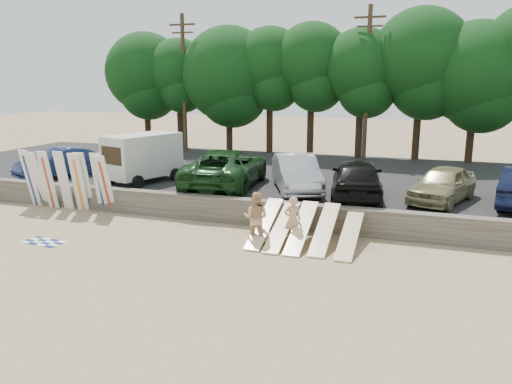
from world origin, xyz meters
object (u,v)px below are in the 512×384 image
Objects in this scene: car_2 at (296,173)px; beachgoer_a at (293,220)px; car_0 at (60,163)px; box_trailer at (143,155)px; car_1 at (226,168)px; car_3 at (357,179)px; car_4 at (443,184)px; beachgoer_b at (256,218)px; cooler at (279,228)px.

car_2 reaches higher than beachgoer_a.
car_0 is 12.11m from car_2.
box_trailer is 2.42× the size of beachgoer_a.
car_3 is (5.96, -0.51, -0.02)m from car_1.
car_2 reaches higher than car_4.
car_1 is at bearing -59.24° from beachgoer_b.
car_0 is at bearing -159.65° from box_trailer.
car_3 is at bearing -136.60° from beachgoer_a.
cooler is (0.41, -3.95, -1.33)m from car_2.
beachgoer_b reaches higher than beachgoer_a.
box_trailer is 9.03m from beachgoer_b.
car_3 is 1.18× the size of car_4.
car_4 is (13.44, 0.35, -0.56)m from box_trailer.
box_trailer is 0.91× the size of car_0.
car_0 is 2.40× the size of beachgoer_b.
cooler is (3.64, -3.74, -1.40)m from car_1.
box_trailer is at bearing 159.80° from car_2.
cooler is (-5.62, -3.86, -1.26)m from car_4.
beachgoer_a is at bearing -65.46° from cooler.
car_1 is at bearing 121.94° from cooler.
car_0 reaches higher than beachgoer_b.
car_0 is 2.66× the size of beachgoer_a.
car_1 is 1.30× the size of car_2.
box_trailer is at bearing 27.11° from car_0.
car_4 is 8.06m from beachgoer_b.
beachgoer_b is at bearing -116.75° from cooler.
car_4 is at bearing 22.17° from cooler.
car_2 is (3.23, 0.21, -0.07)m from car_1.
car_4 is 11.06× the size of cooler.
beachgoer_b is (-1.16, -0.46, 0.09)m from beachgoer_a.
car_1 is at bearing 20.94° from box_trailer.
cooler is (0.39, 1.50, -0.74)m from beachgoer_b.
beachgoer_a is (-4.85, -4.89, -0.60)m from car_4.
cooler is at bearing -6.36° from box_trailer.
car_4 is (9.26, 0.12, -0.15)m from car_1.
car_1 reaches higher than beachgoer_b.
beachgoer_a is 0.90× the size of beachgoer_b.
beachgoer_a is at bearing 126.07° from car_1.
car_3 reaches higher than cooler.
car_4 is at bearing -139.40° from beachgoer_b.
box_trailer is at bearing -35.08° from beachgoer_b.
car_0 is 12.99m from cooler.
car_1 reaches higher than beachgoer_a.
beachgoer_b is (0.02, -5.45, -0.58)m from car_2.
box_trailer is at bearing -10.33° from car_3.
beachgoer_b is at bearing -5.10° from beachgoer_a.
box_trailer is 9.79m from beachgoer_a.
car_1 is 5.98m from car_3.
car_4 reaches higher than car_0.
car_0 is 1.03× the size of car_4.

